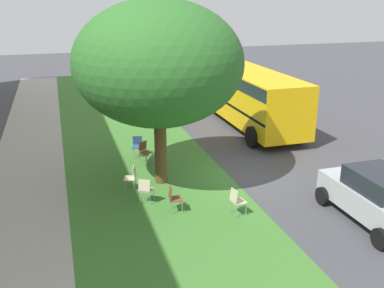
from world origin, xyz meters
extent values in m
plane|color=#424247|center=(0.00, 0.00, 0.00)|extent=(80.00, 80.00, 0.00)
cube|color=#3D752D|center=(0.00, 3.20, 0.00)|extent=(48.00, 6.00, 0.01)
cube|color=#ADA89E|center=(0.00, 7.60, 0.00)|extent=(48.00, 2.80, 0.01)
cylinder|color=brown|center=(0.50, 2.81, 1.49)|extent=(0.44, 0.44, 2.99)
ellipsoid|color=#2D6B28|center=(0.50, 2.81, 4.38)|extent=(5.83, 5.83, 4.31)
cube|color=#335184|center=(3.38, 3.16, 0.44)|extent=(0.49, 0.51, 0.04)
cube|color=#335184|center=(3.55, 3.12, 0.68)|extent=(0.18, 0.41, 0.40)
cylinder|color=gray|center=(3.26, 3.38, 0.21)|extent=(0.02, 0.02, 0.42)
cylinder|color=gray|center=(3.17, 3.03, 0.21)|extent=(0.02, 0.02, 0.42)
cylinder|color=gray|center=(3.59, 3.29, 0.21)|extent=(0.02, 0.02, 0.42)
cylinder|color=gray|center=(3.50, 2.95, 0.21)|extent=(0.02, 0.02, 0.42)
cube|color=beige|center=(-0.97, 3.66, 0.44)|extent=(0.56, 0.57, 0.04)
cube|color=beige|center=(-1.12, 3.75, 0.68)|extent=(0.29, 0.38, 0.40)
cylinder|color=gray|center=(-0.92, 3.41, 0.21)|extent=(0.02, 0.02, 0.42)
cylinder|color=gray|center=(-0.73, 3.72, 0.21)|extent=(0.02, 0.02, 0.42)
cylinder|color=gray|center=(-1.21, 3.59, 0.21)|extent=(0.02, 0.02, 0.42)
cylinder|color=gray|center=(-1.01, 3.90, 0.21)|extent=(0.02, 0.02, 0.42)
cube|color=beige|center=(-2.68, 1.06, 0.44)|extent=(0.47, 0.46, 0.04)
cube|color=beige|center=(-2.70, 1.24, 0.68)|extent=(0.41, 0.14, 0.40)
cylinder|color=gray|center=(-2.83, 0.87, 0.21)|extent=(0.02, 0.02, 0.42)
cylinder|color=gray|center=(-2.47, 0.92, 0.21)|extent=(0.02, 0.02, 0.42)
cylinder|color=gray|center=(-2.88, 1.20, 0.21)|extent=(0.02, 0.02, 0.42)
cylinder|color=gray|center=(-2.52, 1.26, 0.21)|extent=(0.02, 0.02, 0.42)
cube|color=beige|center=(0.17, 4.03, 0.44)|extent=(0.52, 0.51, 0.04)
cube|color=beige|center=(0.11, 3.86, 0.68)|extent=(0.41, 0.21, 0.40)
cylinder|color=gray|center=(0.39, 4.13, 0.21)|extent=(0.02, 0.02, 0.42)
cylinder|color=gray|center=(0.05, 4.25, 0.21)|extent=(0.02, 0.02, 0.42)
cylinder|color=gray|center=(0.28, 3.81, 0.21)|extent=(0.02, 0.02, 0.42)
cylinder|color=gray|center=(-0.06, 3.92, 0.21)|extent=(0.02, 0.02, 0.42)
cube|color=brown|center=(2.61, 2.95, 0.44)|extent=(0.56, 0.57, 0.04)
cube|color=brown|center=(2.77, 3.04, 0.68)|extent=(0.28, 0.39, 0.40)
cylinder|color=gray|center=(2.37, 3.01, 0.21)|extent=(0.02, 0.02, 0.42)
cylinder|color=gray|center=(2.56, 2.71, 0.21)|extent=(0.02, 0.02, 0.42)
cylinder|color=gray|center=(2.66, 3.19, 0.21)|extent=(0.02, 0.02, 0.42)
cylinder|color=gray|center=(2.85, 2.88, 0.21)|extent=(0.02, 0.02, 0.42)
cube|color=brown|center=(-1.91, 2.89, 0.44)|extent=(0.46, 0.44, 0.04)
cube|color=brown|center=(-1.89, 3.07, 0.68)|extent=(0.41, 0.13, 0.40)
cylinder|color=gray|center=(-2.11, 2.74, 0.21)|extent=(0.02, 0.02, 0.42)
cylinder|color=gray|center=(-1.75, 2.70, 0.21)|extent=(0.02, 0.02, 0.42)
cylinder|color=gray|center=(-2.07, 3.08, 0.21)|extent=(0.02, 0.02, 0.42)
cylinder|color=gray|center=(-1.71, 3.04, 0.21)|extent=(0.02, 0.02, 0.42)
cube|color=#ADB2B7|center=(-4.25, -2.72, 0.68)|extent=(3.70, 1.64, 0.76)
cube|color=#1E232B|center=(-4.40, -2.72, 1.33)|extent=(1.90, 1.44, 0.64)
cylinder|color=black|center=(-2.85, -1.85, 0.30)|extent=(0.60, 0.18, 0.60)
cylinder|color=black|center=(-2.85, -3.59, 0.30)|extent=(0.60, 0.18, 0.60)
cylinder|color=black|center=(-5.65, -1.85, 0.30)|extent=(0.60, 0.18, 0.60)
cube|color=yellow|center=(7.11, -3.30, 1.63)|extent=(10.40, 2.44, 2.50)
cube|color=black|center=(7.11, -3.30, 1.28)|extent=(10.30, 2.46, 0.12)
cube|color=black|center=(7.11, -3.30, 2.53)|extent=(10.30, 2.46, 0.56)
cylinder|color=black|center=(11.11, -2.04, 0.48)|extent=(0.96, 0.28, 0.96)
cylinder|color=black|center=(11.11, -4.56, 0.48)|extent=(0.96, 0.28, 0.96)
cylinder|color=black|center=(3.11, -2.04, 0.48)|extent=(0.96, 0.28, 0.96)
cylinder|color=black|center=(3.11, -4.56, 0.48)|extent=(0.96, 0.28, 0.96)
camera|label=1|loc=(-14.15, 6.13, 6.64)|focal=41.17mm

